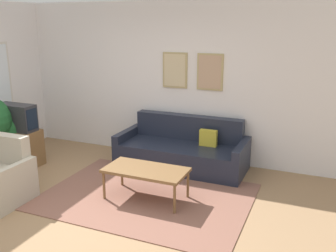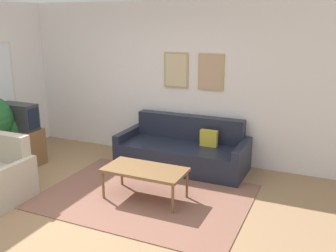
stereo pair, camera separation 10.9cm
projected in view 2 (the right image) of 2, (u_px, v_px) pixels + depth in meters
ground_plane at (75, 217)px, 4.64m from camera, size 16.00×16.00×0.00m
area_rug at (146, 196)px, 5.19m from camera, size 2.81×2.02×0.01m
wall_back at (163, 80)px, 6.56m from camera, size 8.00×0.09×2.70m
couch at (183, 151)px, 6.21m from camera, size 2.11×0.90×0.82m
coffee_table at (145, 171)px, 5.03m from camera, size 1.11×0.57×0.44m
tv_stand at (21, 147)px, 6.33m from camera, size 0.71×0.44×0.61m
tv at (18, 117)px, 6.19m from camera, size 0.68×0.28×0.44m
potted_plant_by_window at (18, 135)px, 6.44m from camera, size 0.48×0.48×0.75m
potted_plant_small at (8, 131)px, 6.26m from camera, size 0.60×0.60×0.92m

